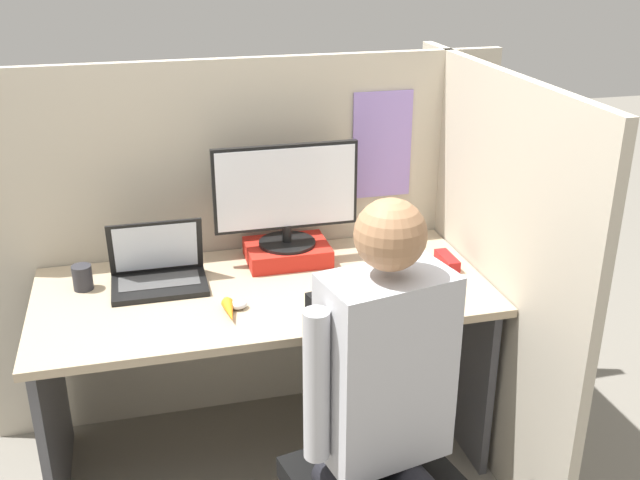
% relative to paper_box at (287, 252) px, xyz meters
% --- Properties ---
extents(cubicle_panel_back, '(2.13, 0.05, 1.51)m').
position_rel_paper_box_xyz_m(cubicle_panel_back, '(-0.13, 0.18, -0.02)').
color(cubicle_panel_back, '#B7AD99').
rests_on(cubicle_panel_back, ground).
extents(cubicle_panel_right, '(0.04, 1.41, 1.51)m').
position_rel_paper_box_xyz_m(cubicle_panel_right, '(0.71, -0.29, -0.03)').
color(cubicle_panel_right, '#B7AD99').
rests_on(cubicle_panel_right, ground).
extents(desk, '(1.63, 0.76, 0.75)m').
position_rel_paper_box_xyz_m(desk, '(-0.13, -0.22, -0.21)').
color(desk, tan).
rests_on(desk, ground).
extents(paper_box, '(0.32, 0.24, 0.07)m').
position_rel_paper_box_xyz_m(paper_box, '(0.00, 0.00, 0.00)').
color(paper_box, red).
rests_on(paper_box, desk).
extents(monitor, '(0.56, 0.22, 0.40)m').
position_rel_paper_box_xyz_m(monitor, '(-0.00, 0.00, 0.24)').
color(monitor, black).
rests_on(monitor, paper_box).
extents(laptop, '(0.34, 0.23, 0.24)m').
position_rel_paper_box_xyz_m(laptop, '(-0.50, -0.10, 0.01)').
color(laptop, black).
rests_on(laptop, desk).
extents(mouse, '(0.06, 0.05, 0.03)m').
position_rel_paper_box_xyz_m(mouse, '(-0.25, -0.35, -0.02)').
color(mouse, silver).
rests_on(mouse, desk).
extents(stapler, '(0.05, 0.15, 0.05)m').
position_rel_paper_box_xyz_m(stapler, '(0.58, -0.21, -0.01)').
color(stapler, '#A31919').
rests_on(stapler, desk).
extents(carrot_toy, '(0.04, 0.15, 0.04)m').
position_rel_paper_box_xyz_m(carrot_toy, '(-0.28, -0.40, -0.01)').
color(carrot_toy, orange).
rests_on(carrot_toy, desk).
extents(office_chair, '(0.55, 0.60, 1.00)m').
position_rel_paper_box_xyz_m(office_chair, '(0.08, -0.91, -0.26)').
color(office_chair, black).
rests_on(office_chair, ground).
extents(person, '(0.47, 0.49, 1.35)m').
position_rel_paper_box_xyz_m(person, '(0.05, -1.06, -0.00)').
color(person, black).
rests_on(person, ground).
extents(pen_cup, '(0.07, 0.07, 0.09)m').
position_rel_paper_box_xyz_m(pen_cup, '(-0.77, -0.06, 0.01)').
color(pen_cup, '#28282D').
rests_on(pen_cup, desk).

